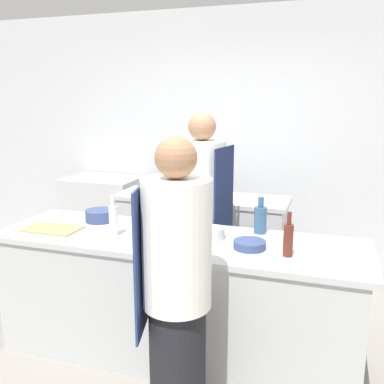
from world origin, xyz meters
TOP-DOWN VIEW (x-y plane):
  - ground_plane at (0.00, 0.00)m, footprint 16.00×16.00m
  - wall_back at (0.00, 2.13)m, footprint 8.00×0.06m
  - prep_counter at (0.00, 0.00)m, footprint 2.58×0.77m
  - pass_counter at (-0.21, 1.27)m, footprint 1.71×0.55m
  - oven_range at (-1.58, 1.76)m, footprint 0.86×0.64m
  - chef_at_prep_near at (0.26, -0.69)m, footprint 0.41×0.40m
  - chef_at_stove at (-0.01, 0.65)m, footprint 0.43×0.41m
  - bottle_olive_oil at (0.00, -0.18)m, footprint 0.07×0.07m
  - bottle_vinegar at (-0.32, 0.19)m, footprint 0.06×0.06m
  - bottle_wine at (0.53, 0.29)m, footprint 0.09×0.09m
  - bottle_cooking_oil at (0.77, -0.12)m, footprint 0.06×0.06m
  - bottle_sauce at (-0.43, -0.09)m, footprint 0.06×0.06m
  - bowl_mixing_large at (-0.71, 0.19)m, footprint 0.23×0.23m
  - bowl_prep_small at (0.52, -0.06)m, footprint 0.21×0.21m
  - bowl_ceramic_blue at (0.25, 0.06)m, footprint 0.16×0.16m
  - cutting_board at (-0.93, -0.12)m, footprint 0.40×0.24m

SIDE VIEW (x-z plane):
  - ground_plane at x=0.00m, z-range 0.00..0.00m
  - prep_counter at x=0.00m, z-range 0.00..0.89m
  - pass_counter at x=-0.21m, z-range 0.00..0.89m
  - oven_range at x=-1.58m, z-range 0.00..0.91m
  - chef_at_prep_near at x=0.26m, z-range 0.00..1.65m
  - chef_at_stove at x=-0.01m, z-range 0.00..1.72m
  - cutting_board at x=-0.93m, z-range 0.89..0.90m
  - bowl_prep_small at x=0.52m, z-range 0.89..0.94m
  - bowl_ceramic_blue at x=0.25m, z-range 0.89..0.96m
  - bowl_mixing_large at x=-0.71m, z-range 0.89..0.98m
  - bottle_vinegar at x=-0.32m, z-range 0.87..1.06m
  - bottle_olive_oil at x=0.00m, z-range 0.86..1.11m
  - bottle_wine at x=0.53m, z-range 0.86..1.12m
  - bottle_cooking_oil at x=0.77m, z-range 0.86..1.14m
  - bottle_sauce at x=-0.43m, z-range 0.86..1.15m
  - wall_back at x=0.00m, z-range 0.00..2.80m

